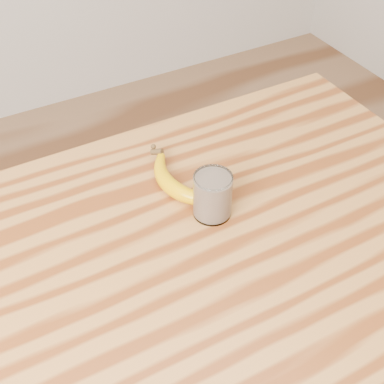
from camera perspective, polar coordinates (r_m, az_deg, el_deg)
room at (r=0.65m, az=-0.92°, el=18.89°), size 4.04×4.04×2.70m
table at (r=1.03m, az=-0.56°, el=-12.23°), size 1.20×0.80×0.90m
smoothie_glass at (r=0.98m, az=2.21°, el=-0.37°), size 0.07×0.07×0.09m
banana at (r=1.03m, az=-2.09°, el=0.40°), size 0.16×0.28×0.03m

